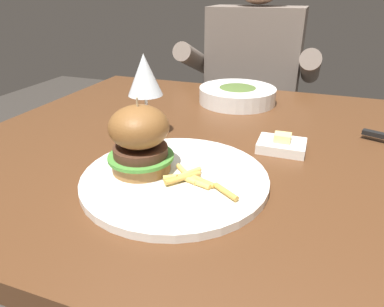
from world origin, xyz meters
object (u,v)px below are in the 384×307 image
soup_bowl (237,94)px  burger_sandwich (140,139)px  wine_glass (145,77)px  butter_dish (282,144)px  main_plate (175,178)px  diner_person (250,111)px

soup_bowl → burger_sandwich: bearing=-96.8°
wine_glass → butter_dish: 0.32m
main_plate → wine_glass: size_ratio=1.77×
wine_glass → diner_person: size_ratio=0.15×
wine_glass → soup_bowl: (0.14, 0.31, -0.11)m
butter_dish → diner_person: 0.79m
burger_sandwich → diner_person: 0.97m
soup_bowl → diner_person: size_ratio=0.19×
burger_sandwich → butter_dish: size_ratio=1.36×
butter_dish → soup_bowl: soup_bowl is taller
butter_dish → diner_person: bearing=105.0°
butter_dish → soup_bowl: size_ratio=0.43×
wine_glass → diner_person: 0.83m
butter_dish → diner_person: diner_person is taller
burger_sandwich → butter_dish: burger_sandwich is taller
butter_dish → diner_person: size_ratio=0.08×
main_plate → diner_person: 0.96m
main_plate → butter_dish: size_ratio=3.35×
burger_sandwich → soup_bowl: size_ratio=0.59×
soup_bowl → diner_person: (-0.04, 0.45, -0.20)m
butter_dish → diner_person: (-0.20, 0.74, -0.19)m
burger_sandwich → diner_person: size_ratio=0.11×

